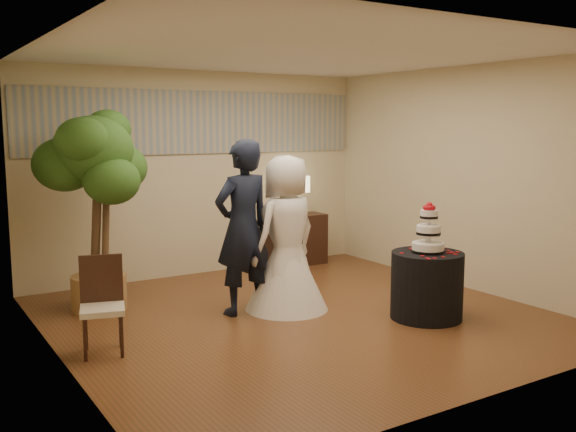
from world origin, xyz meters
TOP-DOWN VIEW (x-y plane):
  - floor at (0.00, 0.00)m, footprint 5.00×5.00m
  - ceiling at (0.00, 0.00)m, footprint 5.00×5.00m
  - wall_back at (0.00, 2.50)m, footprint 5.00×0.06m
  - wall_front at (0.00, -2.50)m, footprint 5.00×0.06m
  - wall_left at (-2.50, 0.00)m, footprint 0.06×5.00m
  - wall_right at (2.50, 0.00)m, footprint 0.06×5.00m
  - mural_border at (0.00, 2.48)m, footprint 4.90×0.02m
  - groom at (-0.44, 0.45)m, footprint 0.75×0.54m
  - bride at (0.04, 0.33)m, footprint 1.14×1.14m
  - cake_table at (1.13, -0.76)m, footprint 0.81×0.81m
  - wedding_cake at (1.13, -0.76)m, footprint 0.35×0.35m
  - console at (1.40, 2.26)m, footprint 0.90×0.42m
  - table_lamp at (1.40, 2.26)m, footprint 0.30×0.30m
  - ficus_tree at (-1.76, 1.45)m, footprint 1.50×1.50m
  - side_chair at (-2.13, 0.00)m, footprint 0.51×0.52m

SIDE VIEW (x-z plane):
  - floor at x=0.00m, z-range 0.00..0.00m
  - cake_table at x=1.13m, z-range 0.00..0.72m
  - console at x=1.40m, z-range 0.00..0.75m
  - side_chair at x=-2.13m, z-range 0.00..0.88m
  - bride at x=0.04m, z-range 0.00..1.74m
  - groom at x=-0.44m, z-range 0.00..1.92m
  - wedding_cake at x=1.13m, z-range 0.72..1.26m
  - table_lamp at x=1.40m, z-range 0.75..1.33m
  - ficus_tree at x=-1.76m, z-range 0.00..2.29m
  - wall_back at x=0.00m, z-range 0.00..2.80m
  - wall_front at x=0.00m, z-range 0.00..2.80m
  - wall_left at x=-2.50m, z-range 0.00..2.80m
  - wall_right at x=2.50m, z-range 0.00..2.80m
  - mural_border at x=0.00m, z-range 1.68..2.52m
  - ceiling at x=0.00m, z-range 2.80..2.80m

